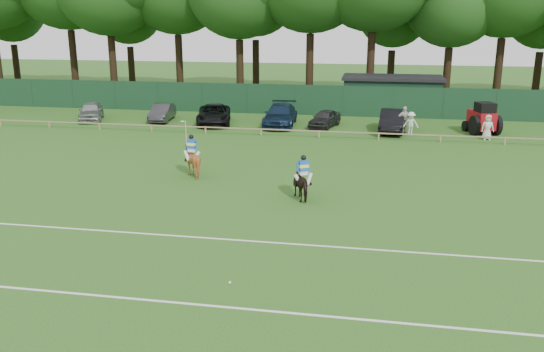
% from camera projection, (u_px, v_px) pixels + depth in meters
% --- Properties ---
extents(ground, '(160.00, 160.00, 0.00)m').
position_uv_depth(ground, '(245.00, 231.00, 22.23)').
color(ground, '#1E4C14').
rests_on(ground, ground).
extents(horse_dark, '(1.50, 1.87, 1.44)m').
position_uv_depth(horse_dark, '(303.00, 184.00, 25.91)').
color(horse_dark, black).
rests_on(horse_dark, ground).
extents(horse_chestnut, '(1.39, 1.54, 1.61)m').
position_uv_depth(horse_chestnut, '(192.00, 161.00, 29.64)').
color(horse_chestnut, brown).
rests_on(horse_chestnut, ground).
extents(sedan_silver, '(3.18, 4.58, 1.45)m').
position_uv_depth(sedan_silver, '(91.00, 111.00, 45.40)').
color(sedan_silver, '#979A9C').
rests_on(sedan_silver, ground).
extents(sedan_grey, '(1.92, 4.19, 1.33)m').
position_uv_depth(sedan_grey, '(162.00, 113.00, 45.13)').
color(sedan_grey, '#302F32').
rests_on(sedan_grey, ground).
extents(suv_black, '(3.61, 5.71, 1.47)m').
position_uv_depth(suv_black, '(214.00, 114.00, 43.83)').
color(suv_black, black).
rests_on(suv_black, ground).
extents(sedan_navy, '(2.48, 5.56, 1.59)m').
position_uv_depth(sedan_navy, '(280.00, 115.00, 43.21)').
color(sedan_navy, '#13233C').
rests_on(sedan_navy, ground).
extents(hatch_grey, '(2.45, 4.00, 1.27)m').
position_uv_depth(hatch_grey, '(325.00, 119.00, 42.65)').
color(hatch_grey, '#29282B').
rests_on(hatch_grey, ground).
extents(estate_black, '(1.92, 4.81, 1.55)m').
position_uv_depth(estate_black, '(392.00, 121.00, 40.87)').
color(estate_black, black).
rests_on(estate_black, ground).
extents(spectator_left, '(1.08, 0.64, 1.63)m').
position_uv_depth(spectator_left, '(411.00, 124.00, 39.66)').
color(spectator_left, silver).
rests_on(spectator_left, ground).
extents(spectator_mid, '(1.23, 0.89, 1.94)m').
position_uv_depth(spectator_mid, '(404.00, 120.00, 40.15)').
color(spectator_mid, beige).
rests_on(spectator_mid, ground).
extents(spectator_right, '(0.89, 0.65, 1.68)m').
position_uv_depth(spectator_right, '(488.00, 127.00, 38.26)').
color(spectator_right, beige).
rests_on(spectator_right, ground).
extents(rider_dark, '(0.88, 0.61, 1.41)m').
position_uv_depth(rider_dark, '(304.00, 169.00, 25.71)').
color(rider_dark, silver).
rests_on(rider_dark, ground).
extents(rider_chestnut, '(0.94, 0.60, 2.05)m').
position_uv_depth(rider_chestnut, '(191.00, 147.00, 29.43)').
color(rider_chestnut, silver).
rests_on(rider_chestnut, ground).
extents(polo_ball, '(0.09, 0.09, 0.09)m').
position_uv_depth(polo_ball, '(230.00, 283.00, 17.83)').
color(polo_ball, silver).
rests_on(polo_ball, ground).
extents(pitch_lines, '(60.00, 5.10, 0.01)m').
position_uv_depth(pitch_lines, '(222.00, 268.00, 18.92)').
color(pitch_lines, silver).
rests_on(pitch_lines, ground).
extents(pitch_rail, '(62.10, 0.10, 0.50)m').
position_uv_depth(pitch_rail, '(304.00, 131.00, 39.16)').
color(pitch_rail, '#997F5B').
rests_on(pitch_rail, ground).
extents(perimeter_fence, '(92.08, 0.08, 2.50)m').
position_uv_depth(perimeter_fence, '(318.00, 100.00, 47.47)').
color(perimeter_fence, '#14351E').
rests_on(perimeter_fence, ground).
extents(utility_shed, '(8.40, 4.40, 3.04)m').
position_uv_depth(utility_shed, '(392.00, 94.00, 49.19)').
color(utility_shed, '#14331E').
rests_on(utility_shed, ground).
extents(tree_row, '(96.00, 12.00, 21.00)m').
position_uv_depth(tree_row, '(347.00, 102.00, 55.04)').
color(tree_row, '#26561C').
rests_on(tree_row, ground).
extents(tractor, '(2.44, 3.04, 2.23)m').
position_uv_depth(tractor, '(483.00, 119.00, 40.09)').
color(tractor, maroon).
rests_on(tractor, ground).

